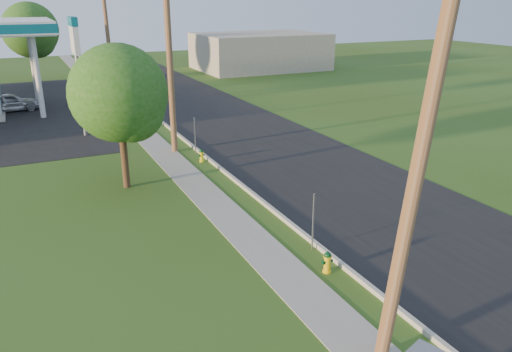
{
  "coord_description": "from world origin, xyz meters",
  "views": [
    {
      "loc": [
        -7.69,
        -8.25,
        7.84
      ],
      "look_at": [
        0.0,
        8.0,
        1.4
      ],
      "focal_mm": 35.0,
      "sensor_mm": 36.0,
      "label": 1
    }
  ],
  "objects_px": {
    "hydrant_far": "(150,112)",
    "car_silver": "(9,102)",
    "utility_pole_mid": "(170,58)",
    "price_pylon": "(75,43)",
    "tree_verge": "(122,97)",
    "utility_pole_far": "(108,37)",
    "tree_lot": "(32,32)",
    "hydrant_near": "(327,262)",
    "utility_pole_near": "(420,157)",
    "hydrant_mid": "(202,156)"
  },
  "relations": [
    {
      "from": "utility_pole_near",
      "to": "price_pylon",
      "type": "xyz_separation_m",
      "value": [
        -3.9,
        23.5,
        0.63
      ]
    },
    {
      "from": "price_pylon",
      "to": "tree_lot",
      "type": "bearing_deg",
      "value": 94.12
    },
    {
      "from": "utility_pole_mid",
      "to": "car_silver",
      "type": "xyz_separation_m",
      "value": [
        -7.94,
        14.85,
        -4.27
      ]
    },
    {
      "from": "price_pylon",
      "to": "tree_lot",
      "type": "xyz_separation_m",
      "value": [
        -1.5,
        20.74,
        -0.57
      ]
    },
    {
      "from": "hydrant_far",
      "to": "car_silver",
      "type": "height_order",
      "value": "car_silver"
    },
    {
      "from": "price_pylon",
      "to": "car_silver",
      "type": "xyz_separation_m",
      "value": [
        -4.04,
        9.35,
        -4.75
      ]
    },
    {
      "from": "hydrant_near",
      "to": "hydrant_mid",
      "type": "relative_size",
      "value": 1.05
    },
    {
      "from": "price_pylon",
      "to": "hydrant_far",
      "type": "distance_m",
      "value": 7.47
    },
    {
      "from": "utility_pole_far",
      "to": "tree_verge",
      "type": "height_order",
      "value": "utility_pole_far"
    },
    {
      "from": "utility_pole_mid",
      "to": "price_pylon",
      "type": "distance_m",
      "value": 6.76
    },
    {
      "from": "utility_pole_far",
      "to": "car_silver",
      "type": "xyz_separation_m",
      "value": [
        -7.94,
        -3.15,
        -4.12
      ]
    },
    {
      "from": "utility_pole_near",
      "to": "utility_pole_far",
      "type": "relative_size",
      "value": 1.0
    },
    {
      "from": "utility_pole_far",
      "to": "tree_lot",
      "type": "distance_m",
      "value": 9.85
    },
    {
      "from": "utility_pole_far",
      "to": "hydrant_mid",
      "type": "height_order",
      "value": "utility_pole_far"
    },
    {
      "from": "price_pylon",
      "to": "hydrant_far",
      "type": "relative_size",
      "value": 8.31
    },
    {
      "from": "tree_verge",
      "to": "hydrant_near",
      "type": "xyz_separation_m",
      "value": [
        3.88,
        -9.81,
        -3.62
      ]
    },
    {
      "from": "utility_pole_far",
      "to": "hydrant_near",
      "type": "xyz_separation_m",
      "value": [
        0.51,
        -32.2,
        -4.46
      ]
    },
    {
      "from": "hydrant_near",
      "to": "hydrant_far",
      "type": "distance_m",
      "value": 22.64
    },
    {
      "from": "utility_pole_far",
      "to": "tree_lot",
      "type": "height_order",
      "value": "utility_pole_far"
    },
    {
      "from": "price_pylon",
      "to": "tree_verge",
      "type": "bearing_deg",
      "value": -86.88
    },
    {
      "from": "tree_lot",
      "to": "hydrant_far",
      "type": "bearing_deg",
      "value": -70.86
    },
    {
      "from": "hydrant_mid",
      "to": "price_pylon",
      "type": "bearing_deg",
      "value": 120.36
    },
    {
      "from": "price_pylon",
      "to": "tree_verge",
      "type": "relative_size",
      "value": 1.11
    },
    {
      "from": "utility_pole_near",
      "to": "car_silver",
      "type": "height_order",
      "value": "utility_pole_near"
    },
    {
      "from": "price_pylon",
      "to": "hydrant_far",
      "type": "bearing_deg",
      "value": 32.07
    },
    {
      "from": "utility_pole_far",
      "to": "hydrant_near",
      "type": "bearing_deg",
      "value": -89.08
    },
    {
      "from": "utility_pole_near",
      "to": "tree_lot",
      "type": "xyz_separation_m",
      "value": [
        -5.4,
        44.24,
        0.06
      ]
    },
    {
      "from": "utility_pole_far",
      "to": "hydrant_far",
      "type": "height_order",
      "value": "utility_pole_far"
    },
    {
      "from": "car_silver",
      "to": "utility_pole_far",
      "type": "bearing_deg",
      "value": -74.59
    },
    {
      "from": "utility_pole_near",
      "to": "tree_verge",
      "type": "xyz_separation_m",
      "value": [
        -3.36,
        13.61,
        -0.83
      ]
    },
    {
      "from": "tree_lot",
      "to": "hydrant_near",
      "type": "xyz_separation_m",
      "value": [
        5.91,
        -40.44,
        -4.52
      ]
    },
    {
      "from": "hydrant_far",
      "to": "car_silver",
      "type": "xyz_separation_m",
      "value": [
        -8.72,
        6.42,
        0.28
      ]
    },
    {
      "from": "tree_lot",
      "to": "car_silver",
      "type": "height_order",
      "value": "tree_lot"
    },
    {
      "from": "hydrant_far",
      "to": "hydrant_mid",
      "type": "bearing_deg",
      "value": -90.43
    },
    {
      "from": "car_silver",
      "to": "hydrant_mid",
      "type": "bearing_deg",
      "value": -159.54
    },
    {
      "from": "hydrant_mid",
      "to": "car_silver",
      "type": "height_order",
      "value": "car_silver"
    },
    {
      "from": "utility_pole_mid",
      "to": "hydrant_far",
      "type": "distance_m",
      "value": 9.61
    },
    {
      "from": "tree_lot",
      "to": "car_silver",
      "type": "bearing_deg",
      "value": -102.6
    },
    {
      "from": "tree_lot",
      "to": "hydrant_near",
      "type": "height_order",
      "value": "tree_lot"
    },
    {
      "from": "utility_pole_far",
      "to": "hydrant_far",
      "type": "relative_size",
      "value": 11.54
    },
    {
      "from": "utility_pole_mid",
      "to": "price_pylon",
      "type": "relative_size",
      "value": 1.43
    },
    {
      "from": "utility_pole_near",
      "to": "tree_verge",
      "type": "height_order",
      "value": "utility_pole_near"
    },
    {
      "from": "hydrant_near",
      "to": "hydrant_mid",
      "type": "distance_m",
      "value": 11.85
    },
    {
      "from": "tree_verge",
      "to": "price_pylon",
      "type": "bearing_deg",
      "value": 93.12
    },
    {
      "from": "utility_pole_mid",
      "to": "hydrant_far",
      "type": "relative_size",
      "value": 11.9
    },
    {
      "from": "price_pylon",
      "to": "tree_lot",
      "type": "distance_m",
      "value": 20.8
    },
    {
      "from": "tree_verge",
      "to": "hydrant_near",
      "type": "height_order",
      "value": "tree_verge"
    },
    {
      "from": "utility_pole_near",
      "to": "hydrant_far",
      "type": "relative_size",
      "value": 11.51
    },
    {
      "from": "utility_pole_near",
      "to": "tree_verge",
      "type": "distance_m",
      "value": 14.04
    },
    {
      "from": "tree_verge",
      "to": "hydrant_mid",
      "type": "distance_m",
      "value": 5.82
    }
  ]
}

